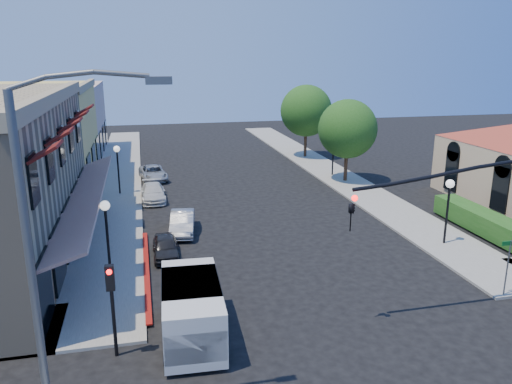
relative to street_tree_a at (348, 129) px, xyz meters
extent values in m
plane|color=black|center=(-8.80, -22.00, -4.19)|extent=(120.00, 120.00, 0.00)
cube|color=gray|center=(-17.55, 5.00, -4.13)|extent=(3.50, 50.00, 0.12)
cube|color=gray|center=(-0.05, 5.00, -4.13)|extent=(3.50, 50.00, 0.12)
cube|color=maroon|center=(-15.70, -14.00, -4.19)|extent=(0.25, 10.00, 0.06)
cube|color=tan|center=(-19.45, -11.00, 3.61)|extent=(0.50, 18.20, 0.60)
cube|color=#561416|center=(-18.40, -11.00, -1.14)|extent=(1.75, 17.00, 0.67)
cube|color=#531210|center=(-18.75, -18.00, 2.36)|extent=(1.02, 1.50, 0.60)
cube|color=#531210|center=(-18.75, -14.60, 2.36)|extent=(1.02, 1.50, 0.60)
cube|color=#531210|center=(-18.75, -11.20, 2.36)|extent=(1.02, 1.50, 0.60)
cube|color=#531210|center=(-18.75, -7.80, 2.36)|extent=(1.02, 1.50, 0.60)
cube|color=#531210|center=(-18.75, -4.40, 2.36)|extent=(1.02, 1.50, 0.60)
cube|color=black|center=(-19.25, -18.50, -2.59)|extent=(0.12, 2.60, 2.60)
cube|color=black|center=(-19.25, -15.10, -2.59)|extent=(0.12, 2.60, 2.60)
cube|color=black|center=(-19.25, -11.70, -2.59)|extent=(0.12, 2.60, 2.60)
cube|color=black|center=(-19.25, -8.30, -2.59)|extent=(0.12, 2.60, 2.60)
cube|color=black|center=(-19.25, -4.90, -2.59)|extent=(0.12, 2.60, 2.60)
cube|color=#D7B761|center=(-24.30, 4.00, -0.39)|extent=(10.00, 12.00, 7.60)
cube|color=#C29B93|center=(-24.30, 16.00, -0.69)|extent=(10.00, 12.00, 7.00)
cube|color=black|center=(5.65, -10.50, -2.39)|extent=(0.12, 1.40, 2.80)
cube|color=black|center=(5.65, -5.50, -2.39)|extent=(0.12, 1.40, 2.80)
cube|color=#1F5117|center=(2.90, -13.00, -4.19)|extent=(1.40, 8.00, 1.10)
cylinder|color=black|center=(0.00, 0.00, -3.14)|extent=(0.28, 0.28, 2.10)
sphere|color=#1F5117|center=(0.00, 0.00, 0.01)|extent=(4.56, 4.56, 4.56)
cylinder|color=black|center=(0.00, 10.00, -3.06)|extent=(0.28, 0.28, 2.27)
sphere|color=#1F5117|center=(0.00, 10.00, 0.36)|extent=(4.94, 4.94, 4.94)
cylinder|color=black|center=(-4.70, -20.50, 1.41)|extent=(7.80, 0.14, 0.14)
imported|color=black|center=(-8.60, -20.50, 0.51)|extent=(0.20, 0.16, 1.00)
sphere|color=#FF0C0C|center=(-8.60, -20.68, 0.81)|extent=(0.22, 0.22, 0.22)
cylinder|color=black|center=(-16.80, -20.50, -2.69)|extent=(0.12, 0.12, 3.00)
cube|color=black|center=(-16.80, -20.65, -1.29)|extent=(0.28, 0.22, 0.85)
sphere|color=#FF0C0C|center=(-16.80, -20.77, -1.04)|extent=(0.18, 0.18, 0.18)
cylinder|color=#595B5E|center=(-18.30, -24.00, 0.31)|extent=(0.20, 0.20, 9.00)
cylinder|color=#595B5E|center=(-16.80, -24.00, 5.06)|extent=(3.00, 0.12, 0.12)
cube|color=#595B5E|center=(-15.10, -24.00, 4.96)|extent=(0.60, 0.25, 0.18)
cylinder|color=#595B5E|center=(-1.30, -19.80, -2.94)|extent=(0.06, 0.06, 2.50)
cube|color=#0C591E|center=(-1.30, -19.80, -1.79)|extent=(0.80, 0.04, 0.18)
cylinder|color=black|center=(-17.30, -14.00, -2.59)|extent=(0.12, 0.12, 3.20)
sphere|color=white|center=(-17.30, -14.00, -0.84)|extent=(0.44, 0.44, 0.44)
cylinder|color=black|center=(-17.30, 0.00, -2.59)|extent=(0.12, 0.12, 3.20)
sphere|color=white|center=(-17.30, 0.00, -0.84)|extent=(0.44, 0.44, 0.44)
cylinder|color=black|center=(-0.30, -14.00, -2.59)|extent=(0.12, 0.12, 3.20)
sphere|color=white|center=(-0.30, -14.00, -0.84)|extent=(0.44, 0.44, 0.44)
cylinder|color=black|center=(-0.30, 2.00, -2.59)|extent=(0.12, 0.12, 3.20)
sphere|color=white|center=(-0.30, 2.00, -0.84)|extent=(0.44, 0.44, 0.44)
cube|color=beige|center=(-14.20, -19.96, -3.09)|extent=(2.20, 4.70, 1.89)
cube|color=beige|center=(-14.29, -21.95, -3.20)|extent=(1.97, 0.72, 1.05)
cube|color=black|center=(-14.28, -21.59, -2.67)|extent=(1.79, 0.19, 0.94)
cube|color=black|center=(-14.19, -19.65, -2.62)|extent=(2.14, 2.82, 0.94)
cylinder|color=black|center=(-15.16, -21.49, -3.85)|extent=(0.29, 0.70, 0.69)
cylinder|color=black|center=(-15.02, -18.35, -3.85)|extent=(0.29, 0.70, 0.69)
cylinder|color=black|center=(-13.38, -21.58, -3.85)|extent=(0.29, 0.70, 0.69)
cylinder|color=black|center=(-13.24, -18.43, -3.85)|extent=(0.29, 0.70, 0.69)
imported|color=black|center=(-14.72, -12.30, -3.67)|extent=(1.25, 3.09, 1.05)
imported|color=#9C9EA1|center=(-13.60, -9.00, -3.59)|extent=(1.76, 3.83, 1.22)
imported|color=silver|center=(-15.00, -2.00, -3.63)|extent=(1.65, 3.94, 1.14)
imported|color=#ACAEB2|center=(-14.81, 4.00, -3.63)|extent=(2.39, 4.30, 1.14)
camera|label=1|loc=(-15.56, -35.81, 5.51)|focal=35.00mm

